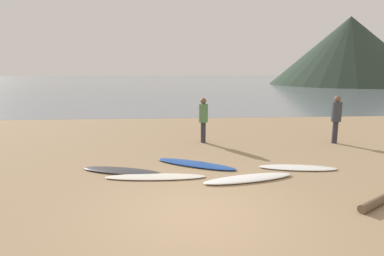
# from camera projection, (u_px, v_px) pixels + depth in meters

# --- Properties ---
(ground_plane) EXTENTS (120.00, 120.00, 0.20)m
(ground_plane) POSITION_uv_depth(u_px,v_px,m) (180.00, 127.00, 16.09)
(ground_plane) COLOR #997C5B
(ground_plane) RESTS_ON ground
(ocean_water) EXTENTS (140.00, 100.00, 0.01)m
(ocean_water) POSITION_uv_depth(u_px,v_px,m) (172.00, 82.00, 67.16)
(ocean_water) COLOR slate
(ocean_water) RESTS_ON ground
(headland_hill) EXTENTS (25.42, 25.42, 11.18)m
(headland_hill) POSITION_uv_depth(u_px,v_px,m) (348.00, 51.00, 54.14)
(headland_hill) COLOR #28382B
(headland_hill) RESTS_ON ground
(surfboard_0) EXTENTS (2.33, 1.23, 0.07)m
(surfboard_0) POSITION_uv_depth(u_px,v_px,m) (122.00, 171.00, 8.75)
(surfboard_0) COLOR #333338
(surfboard_0) RESTS_ON ground
(surfboard_1) EXTENTS (2.59, 0.60, 0.06)m
(surfboard_1) POSITION_uv_depth(u_px,v_px,m) (156.00, 177.00, 8.28)
(surfboard_1) COLOR silver
(surfboard_1) RESTS_ON ground
(surfboard_2) EXTENTS (2.43, 1.73, 0.08)m
(surfboard_2) POSITION_uv_depth(u_px,v_px,m) (195.00, 164.00, 9.36)
(surfboard_2) COLOR #1E479E
(surfboard_2) RESTS_ON ground
(surfboard_3) EXTENTS (2.47, 1.07, 0.09)m
(surfboard_3) POSITION_uv_depth(u_px,v_px,m) (248.00, 178.00, 8.13)
(surfboard_3) COLOR white
(surfboard_3) RESTS_ON ground
(surfboard_4) EXTENTS (2.19, 0.89, 0.06)m
(surfboard_4) POSITION_uv_depth(u_px,v_px,m) (298.00, 168.00, 9.05)
(surfboard_4) COLOR white
(surfboard_4) RESTS_ON ground
(person_0) EXTENTS (0.34, 0.34, 1.68)m
(person_0) POSITION_uv_depth(u_px,v_px,m) (203.00, 116.00, 12.07)
(person_0) COLOR #2D2D38
(person_0) RESTS_ON ground
(person_1) EXTENTS (0.36, 0.36, 1.77)m
(person_1) POSITION_uv_depth(u_px,v_px,m) (336.00, 115.00, 11.96)
(person_1) COLOR #2D2D38
(person_1) RESTS_ON ground
(driftwood_log) EXTENTS (1.60, 1.10, 0.18)m
(driftwood_log) POSITION_uv_depth(u_px,v_px,m) (383.00, 199.00, 6.75)
(driftwood_log) COLOR brown
(driftwood_log) RESTS_ON ground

